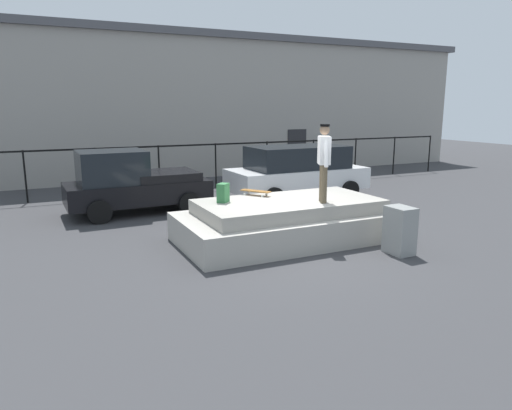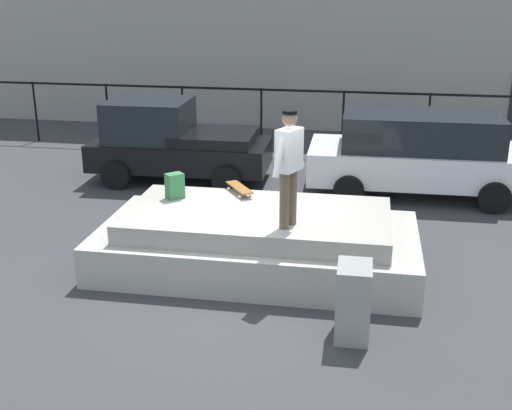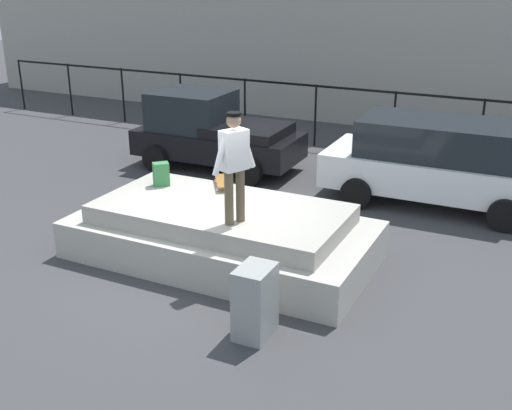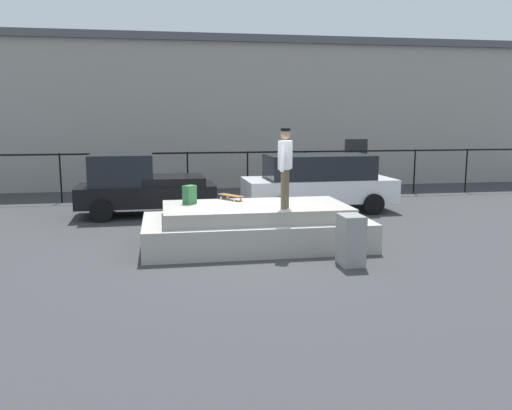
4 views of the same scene
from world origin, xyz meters
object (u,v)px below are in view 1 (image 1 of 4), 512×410
Objects in this scene: skateboarder at (324,158)px; backpack at (223,193)px; skateboard at (256,191)px; car_black_pickup_near at (132,183)px; utility_box at (400,230)px; car_white_hatchback_mid at (297,171)px.

skateboarder is 4.07× the size of backpack.
backpack reaches higher than skateboard.
skateboarder is 1.95m from skateboard.
car_black_pickup_near reaches higher than utility_box.
utility_box is (-1.18, -6.27, -0.43)m from car_white_hatchback_mid.
car_black_pickup_near is (-2.27, 3.58, -0.15)m from skateboard.
skateboard is 1.11m from backpack.
backpack is 0.09× the size of car_white_hatchback_mid.
skateboarder reaches higher than car_white_hatchback_mid.
car_white_hatchback_mid reaches higher than utility_box.
skateboarder reaches higher than backpack.
skateboard is 0.74× the size of utility_box.
car_white_hatchback_mid is (4.24, 3.91, -0.23)m from backpack.
utility_box is at bearing -53.66° from skateboard.
utility_box is at bearing -100.62° from car_white_hatchback_mid.
skateboard is at bearing 126.01° from skateboarder.
car_black_pickup_near reaches higher than backpack.
skateboarder reaches higher than utility_box.
car_white_hatchback_mid is (3.23, 3.48, -0.11)m from skateboard.
backpack is 4.21m from car_black_pickup_near.
utility_box is (3.07, -2.36, -0.66)m from backpack.
backpack is at bearing 141.83° from utility_box.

